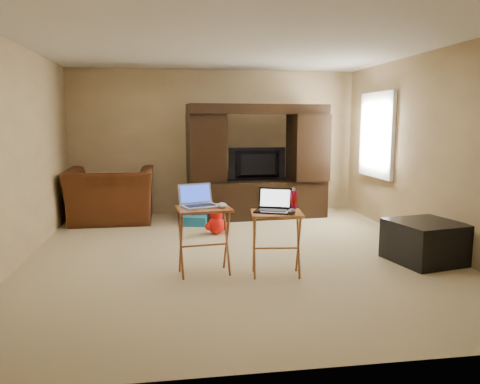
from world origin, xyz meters
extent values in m
plane|color=#C2B486|center=(0.00, 0.00, 0.00)|extent=(5.50, 5.50, 0.00)
plane|color=silver|center=(0.00, 0.00, 2.50)|extent=(5.50, 5.50, 0.00)
plane|color=tan|center=(0.00, 2.75, 1.25)|extent=(5.00, 0.00, 5.00)
plane|color=tan|center=(0.00, -2.75, 1.25)|extent=(5.00, 0.00, 5.00)
plane|color=tan|center=(-2.50, 0.00, 1.25)|extent=(0.00, 5.50, 5.50)
plane|color=tan|center=(2.50, 0.00, 1.25)|extent=(0.00, 5.50, 5.50)
plane|color=white|center=(2.48, 1.55, 1.40)|extent=(0.00, 1.20, 1.20)
cube|color=white|center=(2.46, 1.55, 1.40)|extent=(0.06, 1.14, 1.34)
cube|color=black|center=(0.65, 2.13, 0.95)|extent=(2.35, 0.75, 1.89)
imported|color=black|center=(0.65, 2.09, 0.91)|extent=(0.96, 0.13, 0.55)
imported|color=#49250F|center=(-1.74, 2.14, 0.43)|extent=(1.35, 1.18, 0.87)
cube|color=black|center=(2.10, -0.64, 0.24)|extent=(0.87, 0.87, 0.47)
cube|color=#965824|center=(-0.46, -0.70, 0.36)|extent=(0.60, 0.51, 0.72)
cube|color=#AD5E29|center=(0.28, -0.86, 0.34)|extent=(0.57, 0.48, 0.68)
cube|color=silver|center=(-0.49, -0.67, 0.84)|extent=(0.45, 0.41, 0.24)
cube|color=black|center=(0.24, -0.84, 0.80)|extent=(0.44, 0.41, 0.24)
ellipsoid|color=silver|center=(-0.27, -0.77, 0.75)|extent=(0.11, 0.16, 0.06)
ellipsoid|color=#393A3E|center=(0.41, -0.98, 0.71)|extent=(0.14, 0.16, 0.06)
cylinder|color=red|center=(0.48, -0.78, 0.78)|extent=(0.07, 0.07, 0.21)
camera|label=1|loc=(-0.81, -5.51, 1.61)|focal=35.00mm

